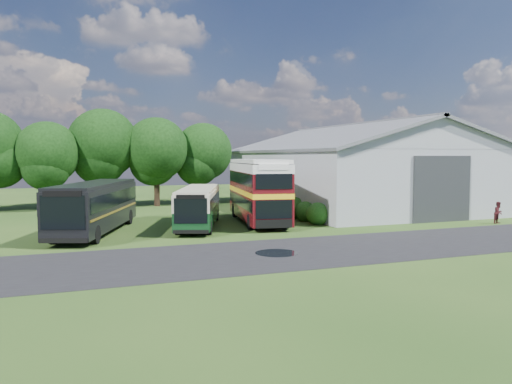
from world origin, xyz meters
name	(u,v)px	position (x,y,z in m)	size (l,w,h in m)	color
ground	(280,242)	(0.00, 0.00, 0.00)	(120.00, 120.00, 0.00)	#1F3D13
asphalt_road	(353,248)	(3.00, -3.00, 0.00)	(60.00, 8.00, 0.02)	black
puddle	(277,253)	(-1.50, -3.00, 0.00)	(2.20, 2.20, 0.01)	black
storage_shed	(355,165)	(15.00, 15.98, 4.17)	(18.80, 24.80, 8.15)	gray
tree_left_b	(47,153)	(-13.00, 23.50, 5.25)	(5.78, 5.78, 8.16)	black
tree_mid	(103,144)	(-8.00, 24.80, 6.18)	(6.80, 6.80, 9.60)	black
tree_right_a	(156,149)	(-3.00, 23.80, 5.69)	(6.26, 6.26, 8.83)	black
tree_right_b	(203,152)	(2.00, 24.60, 5.44)	(5.98, 5.98, 8.45)	black
shrub_front	(318,224)	(5.60, 6.00, 0.00)	(1.70, 1.70, 1.70)	#194714
shrub_mid	(305,221)	(5.60, 8.00, 0.00)	(1.60, 1.60, 1.60)	#194714
shrub_back	(294,218)	(5.60, 10.00, 0.00)	(1.80, 1.80, 1.80)	#194714
bus_green_single	(199,206)	(-2.79, 7.81, 1.47)	(5.59, 10.20, 2.76)	black
bus_maroon_double	(258,191)	(1.98, 8.69, 2.36)	(4.71, 11.32, 4.73)	black
bus_dark_single	(95,206)	(-9.70, 7.54, 1.73)	(6.47, 12.04, 3.25)	black
visitor_b	(499,213)	(18.18, 1.58, 0.80)	(0.78, 0.61, 1.61)	#381215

